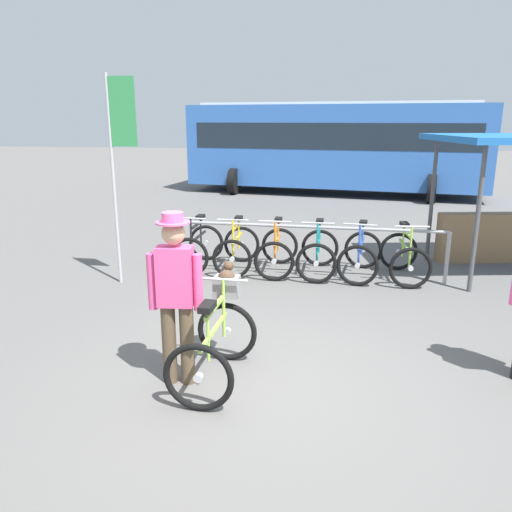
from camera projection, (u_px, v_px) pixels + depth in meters
ground_plane at (260, 387)px, 4.95m from camera, size 80.00×80.00×0.00m
bike_rack_rail at (303, 235)px, 8.24m from camera, size 4.61×0.20×0.88m
racked_bike_black at (198, 247)px, 8.83m from camera, size 0.68×1.12×0.97m
racked_bike_yellow at (237, 249)px, 8.70m from camera, size 0.69×1.12×0.97m
racked_bike_orange at (277, 251)px, 8.58m from camera, size 0.68×1.10×0.97m
racked_bike_teal at (318, 253)px, 8.45m from camera, size 0.69×1.12×0.97m
racked_bike_blue at (361, 255)px, 8.33m from camera, size 0.80×1.19×0.98m
racked_bike_lime at (404, 257)px, 8.20m from camera, size 0.73×1.14×0.97m
featured_bicycle at (217, 333)px, 5.03m from camera, size 0.70×1.22×1.09m
person_with_featured_bike at (176, 293)px, 4.80m from camera, size 0.53×0.32×1.72m
bus_distant at (335, 143)px, 17.32m from camera, size 10.26×4.34×3.08m
banner_flag at (119, 141)px, 7.52m from camera, size 0.45×0.05×3.20m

